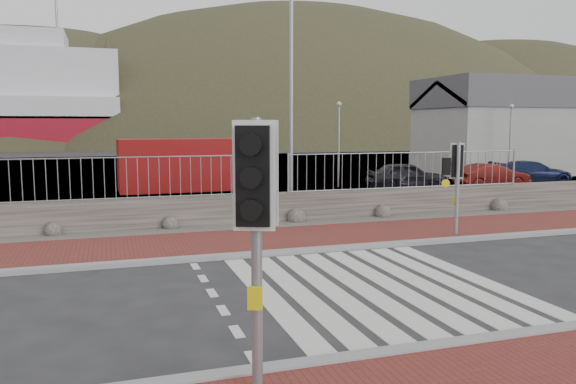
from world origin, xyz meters
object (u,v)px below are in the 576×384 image
object	(u,v)px
traffic_signal_near	(256,198)
shipping_container	(182,164)
car_c	(532,172)
car_b	(492,176)
traffic_signal_far	(457,169)
car_a	(406,176)
streetlight	(295,91)

from	to	relation	value
traffic_signal_near	shipping_container	bearing A→B (deg)	108.48
traffic_signal_near	car_c	world-z (taller)	traffic_signal_near
traffic_signal_near	car_b	xyz separation A→B (m)	(15.97, 16.60, -1.64)
traffic_signal_far	car_a	size ratio (longest dim) A/B	0.68
streetlight	car_c	xyz separation A→B (m)	(14.88, 6.07, -3.51)
streetlight	traffic_signal_far	bearing A→B (deg)	-58.76
streetlight	car_b	world-z (taller)	streetlight
car_b	car_c	bearing A→B (deg)	-69.58
traffic_signal_near	car_b	distance (m)	23.10
shipping_container	car_b	size ratio (longest dim) A/B	1.61
car_b	car_c	size ratio (longest dim) A/B	0.87
streetlight	shipping_container	xyz separation A→B (m)	(-2.52, 8.88, -2.91)
traffic_signal_near	streetlight	distance (m)	12.48
car_b	car_c	distance (m)	3.40
streetlight	car_b	xyz separation A→B (m)	(11.64, 5.05, -3.52)
shipping_container	car_a	size ratio (longest dim) A/B	1.52
traffic_signal_far	car_b	world-z (taller)	traffic_signal_far
shipping_container	car_c	world-z (taller)	shipping_container
car_b	car_c	xyz separation A→B (m)	(3.24, 1.02, 0.01)
traffic_signal_far	shipping_container	world-z (taller)	traffic_signal_far
traffic_signal_far	shipping_container	bearing A→B (deg)	-50.31
shipping_container	streetlight	bearing A→B (deg)	-75.36
traffic_signal_near	streetlight	world-z (taller)	streetlight
traffic_signal_far	car_c	distance (m)	15.96
traffic_signal_far	streetlight	bearing A→B (deg)	-39.10
car_a	car_b	distance (m)	4.17
car_a	streetlight	bearing A→B (deg)	138.67
car_b	traffic_signal_near	bearing A→B (deg)	139.04
shipping_container	car_a	bearing A→B (deg)	-17.29
car_b	traffic_signal_far	bearing A→B (deg)	141.02
traffic_signal_near	car_a	size ratio (longest dim) A/B	0.82
car_a	car_b	size ratio (longest dim) A/B	1.06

